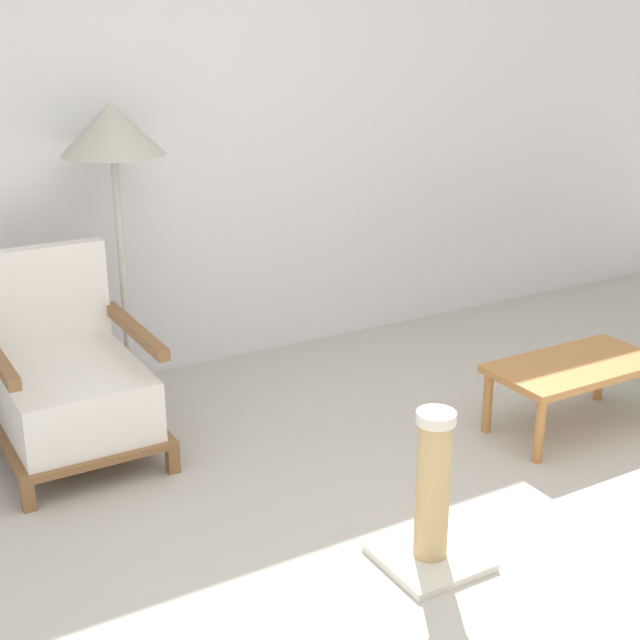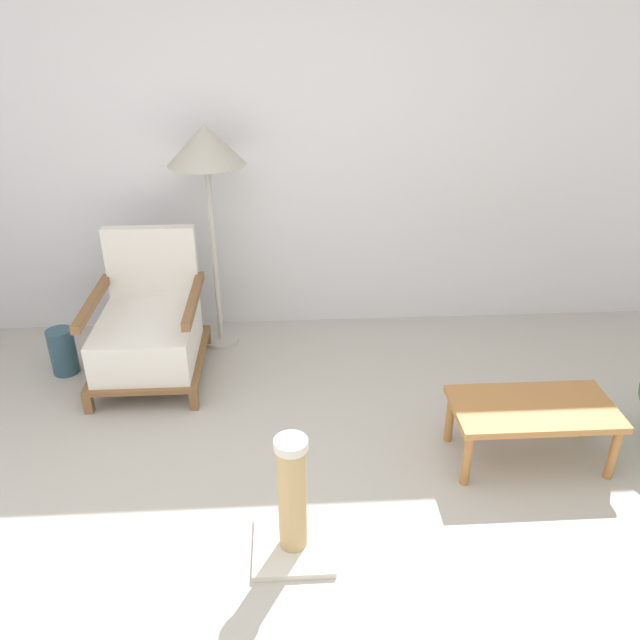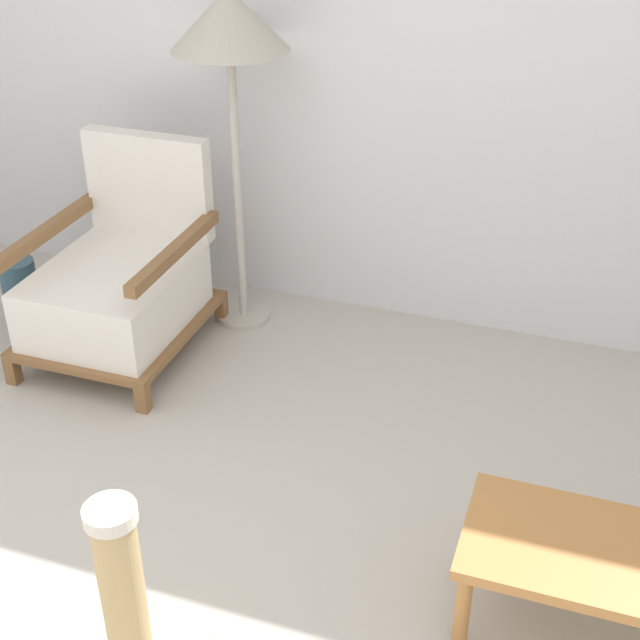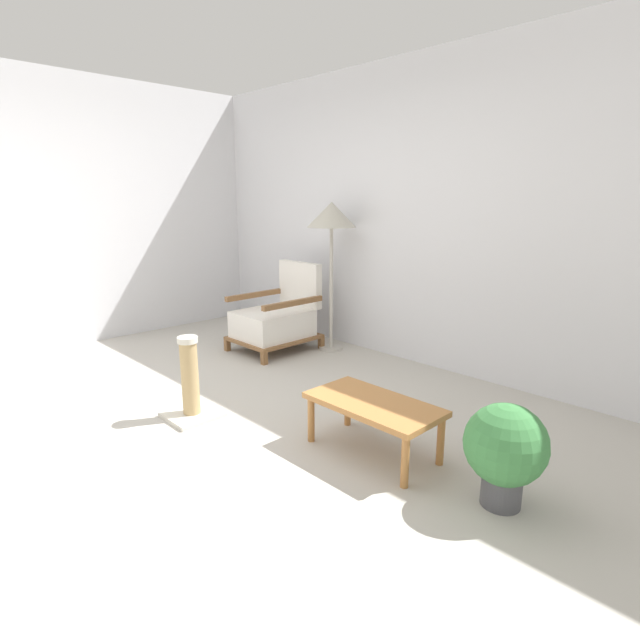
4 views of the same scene
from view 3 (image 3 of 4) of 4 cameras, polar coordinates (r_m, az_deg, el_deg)
The scene contains 6 objects.
wall_back at distance 3.76m, azimuth 4.43°, elevation 19.11°, with size 8.00×0.06×2.70m.
armchair at distance 3.86m, azimuth -12.67°, elevation 2.40°, with size 0.65×0.79×0.86m.
floor_lamp at distance 3.66m, azimuth -5.80°, elevation 17.84°, with size 0.48×0.48×1.47m.
coffee_table at distance 2.65m, azimuth 18.03°, elevation -14.62°, with size 0.80×0.42×0.33m.
vase at distance 4.27m, azimuth -18.62°, elevation 1.80°, with size 0.16×0.16×0.30m, color #2D4C5B.
scratching_post at distance 2.56m, azimuth -12.34°, elevation -17.67°, with size 0.35×0.35×0.58m.
Camera 3 is at (0.93, -1.13, 2.11)m, focal length 50.00 mm.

